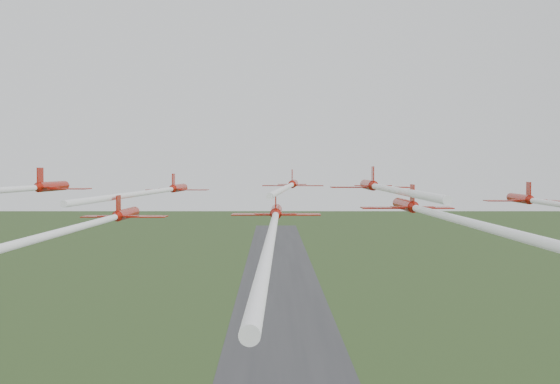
{
  "coord_description": "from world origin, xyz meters",
  "views": [
    {
      "loc": [
        -3.69,
        -98.02,
        55.38
      ],
      "look_at": [
        -2.76,
        -4.49,
        52.5
      ],
      "focal_mm": 50.0,
      "sensor_mm": 36.0,
      "label": 1
    }
  ],
  "objects_px": {
    "jet_row2_left": "(159,191)",
    "jet_row3_mid": "(274,224)",
    "jet_row3_left": "(22,189)",
    "jet_row3_right": "(548,203)",
    "jet_lead": "(289,186)",
    "jet_row4_left": "(64,231)",
    "jet_row4_right": "(446,216)",
    "jet_row2_right": "(380,187)"
  },
  "relations": [
    {
      "from": "jet_row3_left",
      "to": "jet_row3_mid",
      "type": "bearing_deg",
      "value": -22.49
    },
    {
      "from": "jet_row4_left",
      "to": "jet_row3_left",
      "type": "bearing_deg",
      "value": 114.6
    },
    {
      "from": "jet_row4_right",
      "to": "jet_row2_left",
      "type": "bearing_deg",
      "value": 125.25
    },
    {
      "from": "jet_row4_left",
      "to": "jet_row4_right",
      "type": "relative_size",
      "value": 1.12
    },
    {
      "from": "jet_row4_left",
      "to": "jet_row2_right",
      "type": "bearing_deg",
      "value": 54.04
    },
    {
      "from": "jet_row3_mid",
      "to": "jet_row4_left",
      "type": "relative_size",
      "value": 1.04
    },
    {
      "from": "jet_row2_right",
      "to": "jet_row4_left",
      "type": "xyz_separation_m",
      "value": [
        -26.45,
        -34.38,
        -2.14
      ]
    },
    {
      "from": "jet_row3_mid",
      "to": "jet_row4_left",
      "type": "bearing_deg",
      "value": -133.53
    },
    {
      "from": "jet_row3_left",
      "to": "jet_row3_right",
      "type": "height_order",
      "value": "jet_row3_left"
    },
    {
      "from": "jet_row3_left",
      "to": "jet_row3_mid",
      "type": "height_order",
      "value": "jet_row3_left"
    },
    {
      "from": "jet_row4_left",
      "to": "jet_row2_left",
      "type": "bearing_deg",
      "value": 89.78
    },
    {
      "from": "jet_row3_right",
      "to": "jet_row2_left",
      "type": "bearing_deg",
      "value": 163.02
    },
    {
      "from": "jet_row2_left",
      "to": "jet_row3_right",
      "type": "relative_size",
      "value": 1.13
    },
    {
      "from": "jet_lead",
      "to": "jet_row2_left",
      "type": "relative_size",
      "value": 1.11
    },
    {
      "from": "jet_lead",
      "to": "jet_row3_left",
      "type": "distance_m",
      "value": 35.95
    },
    {
      "from": "jet_row3_mid",
      "to": "jet_row3_right",
      "type": "relative_size",
      "value": 1.59
    },
    {
      "from": "jet_row4_right",
      "to": "jet_lead",
      "type": "bearing_deg",
      "value": 101.18
    },
    {
      "from": "jet_row4_left",
      "to": "jet_row4_right",
      "type": "height_order",
      "value": "jet_row4_right"
    },
    {
      "from": "jet_row2_left",
      "to": "jet_row2_right",
      "type": "distance_m",
      "value": 25.36
    },
    {
      "from": "jet_lead",
      "to": "jet_row4_left",
      "type": "height_order",
      "value": "jet_lead"
    },
    {
      "from": "jet_lead",
      "to": "jet_row4_right",
      "type": "xyz_separation_m",
      "value": [
        9.98,
        -48.58,
        -1.01
      ]
    },
    {
      "from": "jet_row2_right",
      "to": "jet_row3_right",
      "type": "distance_m",
      "value": 19.01
    },
    {
      "from": "jet_row3_left",
      "to": "jet_row3_mid",
      "type": "distance_m",
      "value": 29.06
    },
    {
      "from": "jet_row2_right",
      "to": "jet_row4_left",
      "type": "relative_size",
      "value": 0.78
    },
    {
      "from": "jet_row2_right",
      "to": "jet_row3_right",
      "type": "height_order",
      "value": "jet_row2_right"
    },
    {
      "from": "jet_row4_left",
      "to": "jet_row4_right",
      "type": "bearing_deg",
      "value": 4.21
    },
    {
      "from": "jet_row3_mid",
      "to": "jet_row4_right",
      "type": "relative_size",
      "value": 1.16
    },
    {
      "from": "jet_row3_right",
      "to": "jet_row4_left",
      "type": "relative_size",
      "value": 0.65
    },
    {
      "from": "jet_row2_left",
      "to": "jet_row3_left",
      "type": "bearing_deg",
      "value": -140.72
    },
    {
      "from": "jet_row2_right",
      "to": "jet_row3_mid",
      "type": "xyz_separation_m",
      "value": [
        -12.09,
        -19.77,
        -2.68
      ]
    },
    {
      "from": "jet_row2_left",
      "to": "jet_row3_mid",
      "type": "bearing_deg",
      "value": -54.96
    },
    {
      "from": "jet_row2_left",
      "to": "jet_row3_mid",
      "type": "height_order",
      "value": "jet_row2_left"
    },
    {
      "from": "jet_lead",
      "to": "jet_row4_right",
      "type": "distance_m",
      "value": 49.61
    },
    {
      "from": "jet_row2_left",
      "to": "jet_row4_left",
      "type": "relative_size",
      "value": 0.74
    },
    {
      "from": "jet_lead",
      "to": "jet_row4_left",
      "type": "xyz_separation_m",
      "value": [
        -16.49,
        -49.78,
        -1.93
      ]
    },
    {
      "from": "jet_row2_left",
      "to": "jet_lead",
      "type": "bearing_deg",
      "value": 44.96
    },
    {
      "from": "jet_lead",
      "to": "jet_row2_left",
      "type": "height_order",
      "value": "jet_lead"
    },
    {
      "from": "jet_row3_left",
      "to": "jet_row2_right",
      "type": "bearing_deg",
      "value": 14.12
    },
    {
      "from": "jet_row4_right",
      "to": "jet_row3_left",
      "type": "bearing_deg",
      "value": 145.08
    },
    {
      "from": "jet_lead",
      "to": "jet_row2_right",
      "type": "bearing_deg",
      "value": -53.24
    },
    {
      "from": "jet_lead",
      "to": "jet_row4_right",
      "type": "bearing_deg",
      "value": -74.5
    },
    {
      "from": "jet_row2_right",
      "to": "jet_row4_left",
      "type": "distance_m",
      "value": 43.43
    }
  ]
}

